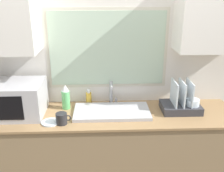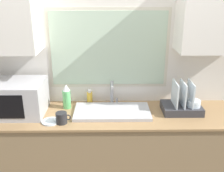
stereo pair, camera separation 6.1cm
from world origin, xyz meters
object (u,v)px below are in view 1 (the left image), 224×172
object	(u,v)px
faucet	(111,92)
mug_near_sink	(62,119)
soap_bottle	(89,98)
microwave	(15,99)
spray_bottle	(66,97)
dish_rack	(182,104)

from	to	relation	value
faucet	mug_near_sink	bearing A→B (deg)	-139.84
faucet	soap_bottle	size ratio (longest dim) A/B	1.55
microwave	soap_bottle	xyz separation A→B (m)	(0.65, 0.19, -0.09)
soap_bottle	mug_near_sink	bearing A→B (deg)	-118.38
microwave	spray_bottle	xyz separation A→B (m)	(0.44, 0.10, -0.04)
faucet	spray_bottle	bearing A→B (deg)	-171.34
spray_bottle	mug_near_sink	xyz separation A→B (m)	(-0.00, -0.30, -0.07)
faucet	dish_rack	xyz separation A→B (m)	(0.65, -0.17, -0.07)
dish_rack	spray_bottle	bearing A→B (deg)	174.72
microwave	spray_bottle	distance (m)	0.45
faucet	dish_rack	distance (m)	0.67
faucet	microwave	xyz separation A→B (m)	(-0.87, -0.17, 0.01)
spray_bottle	mug_near_sink	size ratio (longest dim) A/B	1.85
dish_rack	mug_near_sink	bearing A→B (deg)	-169.46
dish_rack	microwave	bearing A→B (deg)	-179.89
faucet	mug_near_sink	size ratio (longest dim) A/B	1.83
soap_bottle	faucet	bearing A→B (deg)	-6.51
faucet	microwave	bearing A→B (deg)	-169.06
microwave	faucet	bearing A→B (deg)	10.94
spray_bottle	mug_near_sink	world-z (taller)	spray_bottle
dish_rack	soap_bottle	world-z (taller)	dish_rack
faucet	spray_bottle	distance (m)	0.44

